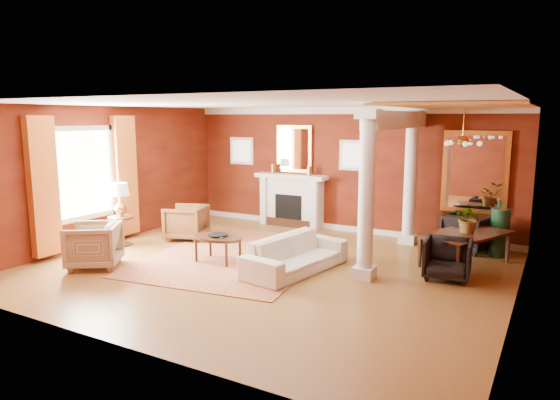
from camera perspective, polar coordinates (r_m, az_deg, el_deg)
The scene contains 27 objects.
ground at distance 9.02m, azimuth -1.40°, elevation -7.77°, with size 8.00×8.00×0.00m, color brown.
room_shell at distance 8.63m, azimuth -1.45°, elevation 5.12°, with size 8.04×7.04×2.92m.
fireplace at distance 12.31m, azimuth 1.31°, elevation -0.01°, with size 1.85×0.42×1.29m.
overmantel_mirror at distance 12.28m, azimuth 1.63°, elevation 5.86°, with size 0.95×0.07×1.15m.
flank_window_left at distance 13.09m, azimuth -4.39°, elevation 5.62°, with size 0.70×0.07×0.70m.
flank_window_right at distance 11.66m, azimuth 8.43°, elevation 5.08°, with size 0.70×0.07×0.70m.
left_window at distance 10.81m, azimuth -21.20°, elevation 2.20°, with size 0.21×2.55×2.60m.
column_front at distance 8.25m, azimuth 9.84°, elevation 0.65°, with size 0.36×0.36×2.80m.
column_back at distance 10.81m, azimuth 14.68°, elevation 2.55°, with size 0.36×0.36×2.80m.
header_beam at distance 9.68m, azimuth 13.28°, elevation 8.91°, with size 0.30×3.20×0.32m, color silver.
amber_ceiling at distance 9.27m, azimuth 20.01°, elevation 10.13°, with size 2.30×3.40×0.04m, color gold.
dining_mirror at distance 11.00m, azimuth 21.37°, elevation 2.97°, with size 1.30×0.07×1.70m.
chandelier at distance 9.32m, azimuth 20.15°, elevation 6.29°, with size 0.60×0.62×0.75m.
crown_trim at distance 11.72m, azimuth 7.39°, elevation 10.12°, with size 8.00×0.08×0.16m, color silver.
base_trim at distance 12.00m, azimuth 7.11°, elevation -3.17°, with size 8.00×0.08×0.12m, color silver.
rug at distance 9.79m, azimuth -4.73°, elevation -6.35°, with size 3.11×4.14×0.02m, color maroon.
sofa at distance 8.71m, azimuth 1.84°, elevation -5.56°, with size 2.12×0.62×0.83m, color beige.
armchair_leopard at distance 11.19m, azimuth -10.67°, elevation -2.32°, with size 0.81×0.76×0.83m, color black.
armchair_stripe at distance 9.56m, azimuth -20.54°, elevation -4.64°, with size 0.86×0.81×0.88m, color tan.
coffee_table at distance 9.32m, azimuth -7.12°, elevation -4.40°, with size 0.98×0.98×0.50m.
coffee_book at distance 9.25m, azimuth -7.16°, elevation -3.57°, with size 0.15×0.02×0.20m, color black.
side_table at distance 10.89m, azimuth -17.80°, elevation -0.51°, with size 0.53×0.53×1.33m.
dining_table at distance 9.67m, azimuth 20.57°, elevation -4.27°, with size 1.71×0.60×0.95m, color black.
dining_chair_near at distance 8.78m, azimuth 18.60°, elevation -6.20°, with size 0.73×0.68×0.75m, color black.
dining_chair_far at distance 10.74m, azimuth 20.61°, elevation -3.29°, with size 0.80×0.75×0.83m, color black.
green_urn at distance 10.58m, azimuth 23.76°, elevation -3.93°, with size 0.39×0.39×0.94m.
potted_plant at distance 9.54m, azimuth 20.93°, elevation -0.22°, with size 0.50×0.56×0.43m, color #26591E.
Camera 1 is at (4.42, -7.39, 2.67)m, focal length 32.00 mm.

